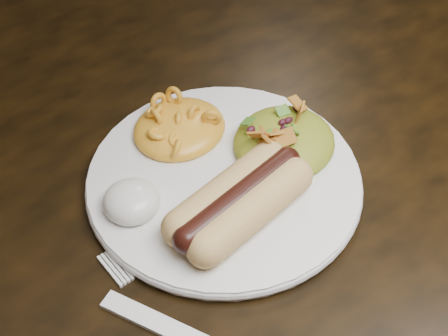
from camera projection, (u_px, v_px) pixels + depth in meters
table at (273, 172)px, 0.74m from camera, size 1.60×0.90×0.75m
plate at (224, 181)px, 0.60m from camera, size 0.28×0.28×0.01m
hotdog at (239, 200)px, 0.55m from camera, size 0.12×0.08×0.03m
mac_and_cheese at (179, 119)px, 0.62m from camera, size 0.11×0.11×0.03m
sour_cream at (131, 196)px, 0.56m from camera, size 0.06×0.06×0.03m
taco_salad at (285, 135)px, 0.60m from camera, size 0.09×0.09×0.04m
fork at (162, 325)px, 0.50m from camera, size 0.07×0.12×0.00m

